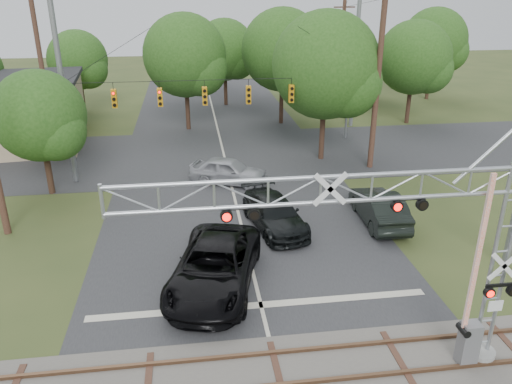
{
  "coord_description": "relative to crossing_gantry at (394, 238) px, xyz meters",
  "views": [
    {
      "loc": [
        -2.33,
        -10.2,
        11.27
      ],
      "look_at": [
        0.09,
        7.5,
        3.86
      ],
      "focal_mm": 35.0,
      "sensor_mm": 36.0,
      "label": 1
    }
  ],
  "objects": [
    {
      "name": "road_main",
      "position": [
        -3.23,
        8.36,
        -4.67
      ],
      "size": [
        14.0,
        90.0,
        0.02
      ],
      "primitive_type": "cube",
      "color": "#29292B",
      "rests_on": "ground"
    },
    {
      "name": "road_cross",
      "position": [
        -3.23,
        22.36,
        -4.67
      ],
      "size": [
        90.0,
        12.0,
        0.02
      ],
      "primitive_type": "cube",
      "color": "#29292B",
      "rests_on": "ground"
    },
    {
      "name": "railroad_track",
      "position": [
        -3.23,
        0.36,
        -4.65
      ],
      "size": [
        90.0,
        3.2,
        0.17
      ],
      "color": "#514B46",
      "rests_on": "ground"
    },
    {
      "name": "crossing_gantry",
      "position": [
        0.0,
        0.0,
        0.0
      ],
      "size": [
        11.85,
        0.96,
        7.5
      ],
      "color": "gray",
      "rests_on": "ground"
    },
    {
      "name": "traffic_signal_span",
      "position": [
        -2.32,
        18.36,
        0.95
      ],
      "size": [
        19.34,
        0.36,
        11.5
      ],
      "color": "slate",
      "rests_on": "ground"
    },
    {
      "name": "pickup_black",
      "position": [
        -4.87,
        5.39,
        -3.75
      ],
      "size": [
        4.65,
        7.22,
        1.85
      ],
      "primitive_type": "imported",
      "rotation": [
        0.0,
        0.0,
        -0.25
      ],
      "color": "black",
      "rests_on": "ground"
    },
    {
      "name": "car_dark",
      "position": [
        -1.6,
        10.36,
        -3.91
      ],
      "size": [
        3.15,
        5.63,
        1.54
      ],
      "primitive_type": "imported",
      "rotation": [
        0.0,
        0.0,
        0.2
      ],
      "color": "black",
      "rests_on": "ground"
    },
    {
      "name": "sedan_silver",
      "position": [
        -3.35,
        16.75,
        -3.87
      ],
      "size": [
        5.09,
        3.64,
        1.61
      ],
      "primitive_type": "imported",
      "rotation": [
        0.0,
        0.0,
        1.16
      ],
      "color": "#93949A",
      "rests_on": "ground"
    },
    {
      "name": "suv_dark",
      "position": [
        3.79,
        10.24,
        -3.84
      ],
      "size": [
        1.93,
        5.12,
        1.67
      ],
      "primitive_type": "imported",
      "rotation": [
        0.0,
        0.0,
        3.11
      ],
      "color": "black",
      "rests_on": "ground"
    },
    {
      "name": "streetlight",
      "position": [
        6.51,
        25.2,
        -0.14
      ],
      "size": [
        2.16,
        0.23,
        8.11
      ],
      "color": "slate",
      "rests_on": "ground"
    },
    {
      "name": "utility_poles",
      "position": [
        -1.07,
        20.65,
        1.44
      ],
      "size": [
        26.66,
        30.44,
        12.86
      ],
      "color": "#3D251C",
      "rests_on": "ground"
    },
    {
      "name": "treeline",
      "position": [
        -2.52,
        30.99,
        1.12
      ],
      "size": [
        56.02,
        28.87,
        9.98
      ],
      "color": "#372319",
      "rests_on": "ground"
    }
  ]
}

